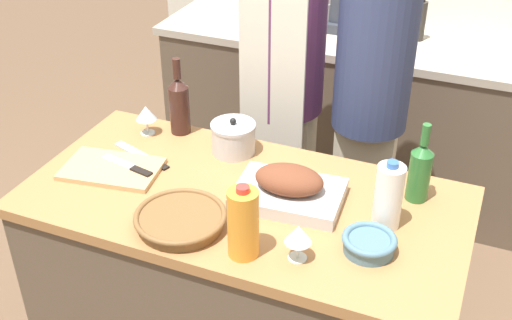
% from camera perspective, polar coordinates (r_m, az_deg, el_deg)
% --- Properties ---
extents(kitchen_island, '(1.46, 0.73, 0.86)m').
position_cam_1_polar(kitchen_island, '(2.39, -1.03, -11.73)').
color(kitchen_island, brown).
rests_on(kitchen_island, ground_plane).
extents(back_counter, '(2.08, 0.60, 0.89)m').
position_cam_1_polar(back_counter, '(3.55, 8.62, 4.11)').
color(back_counter, brown).
rests_on(back_counter, ground_plane).
extents(roasting_pan, '(0.36, 0.27, 0.12)m').
position_cam_1_polar(roasting_pan, '(2.07, 2.95, -2.52)').
color(roasting_pan, '#BCBCC1').
rests_on(roasting_pan, kitchen_island).
extents(wicker_basket, '(0.29, 0.29, 0.05)m').
position_cam_1_polar(wicker_basket, '(1.99, -6.72, -5.22)').
color(wicker_basket, brown).
rests_on(wicker_basket, kitchen_island).
extents(cutting_board, '(0.36, 0.26, 0.02)m').
position_cam_1_polar(cutting_board, '(2.29, -12.70, -0.78)').
color(cutting_board, tan).
rests_on(cutting_board, kitchen_island).
extents(stock_pot, '(0.16, 0.16, 0.14)m').
position_cam_1_polar(stock_pot, '(2.33, -2.03, 1.99)').
color(stock_pot, '#B7B7BC').
rests_on(stock_pot, kitchen_island).
extents(mixing_bowl, '(0.16, 0.16, 0.05)m').
position_cam_1_polar(mixing_bowl, '(1.91, 10.02, -7.28)').
color(mixing_bowl, slate).
rests_on(mixing_bowl, kitchen_island).
extents(juice_jug, '(0.09, 0.09, 0.24)m').
position_cam_1_polar(juice_jug, '(1.82, -1.15, -5.62)').
color(juice_jug, orange).
rests_on(juice_jug, kitchen_island).
extents(milk_jug, '(0.09, 0.09, 0.23)m').
position_cam_1_polar(milk_jug, '(1.97, 11.68, -3.18)').
color(milk_jug, white).
rests_on(milk_jug, kitchen_island).
extents(wine_bottle_green, '(0.08, 0.08, 0.30)m').
position_cam_1_polar(wine_bottle_green, '(2.45, -6.85, 4.97)').
color(wine_bottle_green, '#381E19').
rests_on(wine_bottle_green, kitchen_island).
extents(wine_bottle_dark, '(0.07, 0.07, 0.28)m').
position_cam_1_polar(wine_bottle_dark, '(2.11, 14.37, -0.89)').
color(wine_bottle_dark, '#28662D').
rests_on(wine_bottle_dark, kitchen_island).
extents(wine_glass_left, '(0.08, 0.08, 0.12)m').
position_cam_1_polar(wine_glass_left, '(2.47, -9.75, 4.09)').
color(wine_glass_left, silver).
rests_on(wine_glass_left, kitchen_island).
extents(wine_glass_right, '(0.08, 0.08, 0.12)m').
position_cam_1_polar(wine_glass_right, '(1.82, 3.78, -6.67)').
color(wine_glass_right, silver).
rests_on(wine_glass_right, kitchen_island).
extents(knife_chef, '(0.27, 0.12, 0.01)m').
position_cam_1_polar(knife_chef, '(2.36, -9.98, 0.31)').
color(knife_chef, '#B7B7BC').
rests_on(knife_chef, kitchen_island).
extents(knife_paring, '(0.22, 0.07, 0.01)m').
position_cam_1_polar(knife_paring, '(2.28, -11.27, -0.54)').
color(knife_paring, '#B7B7BC').
rests_on(knife_paring, cutting_board).
extents(stand_mixer, '(0.18, 0.14, 0.28)m').
position_cam_1_polar(stand_mixer, '(3.41, 6.23, 13.38)').
color(stand_mixer, '#333842').
rests_on(stand_mixer, back_counter).
extents(condiment_bottle_tall, '(0.07, 0.07, 0.19)m').
position_cam_1_polar(condiment_bottle_tall, '(3.35, 10.77, 12.16)').
color(condiment_bottle_tall, maroon).
rests_on(condiment_bottle_tall, back_counter).
extents(condiment_bottle_extra, '(0.05, 0.05, 0.21)m').
position_cam_1_polar(condiment_bottle_extra, '(3.34, 14.39, 11.90)').
color(condiment_bottle_extra, '#332D28').
rests_on(condiment_bottle_extra, back_counter).
extents(person_cook_aproned, '(0.35, 0.36, 1.65)m').
position_cam_1_polar(person_cook_aproned, '(2.76, 2.39, 6.90)').
color(person_cook_aproned, beige).
rests_on(person_cook_aproned, ground_plane).
extents(person_cook_guest, '(0.31, 0.31, 1.66)m').
position_cam_1_polar(person_cook_guest, '(2.65, 10.19, 5.60)').
color(person_cook_guest, beige).
rests_on(person_cook_guest, ground_plane).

